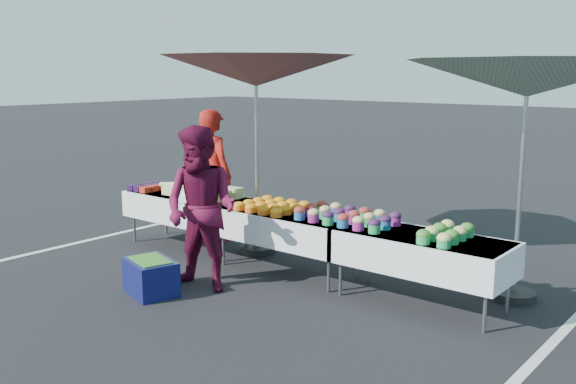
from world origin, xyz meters
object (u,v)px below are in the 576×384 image
Objects in this scene: vendor at (213,175)px; umbrella_left at (256,73)px; table_right at (422,251)px; umbrella_right at (528,80)px; storage_bin at (151,276)px; customer at (201,209)px; table_center at (288,226)px; table_left at (188,206)px.

umbrella_left reaches higher than vendor.
umbrella_left is (-2.66, 0.40, 1.83)m from table_right.
umbrella_left is 1.10× the size of umbrella_right.
storage_bin is (1.16, -2.12, -0.75)m from vendor.
vendor reaches higher than customer.
umbrella_right is at bearing 6.79° from umbrella_left.
umbrella_right reaches higher than storage_bin.
vendor reaches higher than table_center.
table_center is 0.98× the size of vendor.
umbrella_left reaches higher than table_right.
table_right is 3.70m from vendor.
table_right is 1.01× the size of customer.
umbrella_right is at bearing -170.25° from vendor.
customer is 0.92m from storage_bin.
table_center is 0.54× the size of umbrella_left.
table_right is at bearing 48.89° from storage_bin.
vendor is 2.53m from storage_bin.
vendor is 0.56× the size of umbrella_left.
umbrella_left is at bearing 155.01° from table_center.
table_center is 2.64× the size of storage_bin.
customer is at bearing -71.32° from umbrella_left.
customer reaches higher than table_center.
table_left is 0.54× the size of umbrella_left.
storage_bin is at bearing -136.70° from customer.
customer is 2.63× the size of storage_bin.
table_right is at bearing 0.00° from table_left.
customer reaches higher than storage_bin.
umbrella_left is at bearing 96.52° from customer.
vendor is (-1.84, 0.55, 0.37)m from table_center.
umbrella_left is at bearing 177.75° from vendor.
customer is 2.17m from umbrella_left.
customer is at bearing -37.21° from table_left.
table_center is at bearing 83.17° from storage_bin.
table_center is 2.06m from umbrella_left.
table_right is at bearing 0.00° from table_center.
umbrella_right is 4.42× the size of storage_bin.
umbrella_right is at bearing 17.74° from table_center.
umbrella_right is (4.34, 0.25, 1.39)m from vendor.
customer is at bearing 71.91° from storage_bin.
table_left is 4.71m from umbrella_right.
storage_bin is (-0.33, -0.47, -0.72)m from customer.
umbrella_left is (0.94, 0.40, 1.83)m from table_left.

